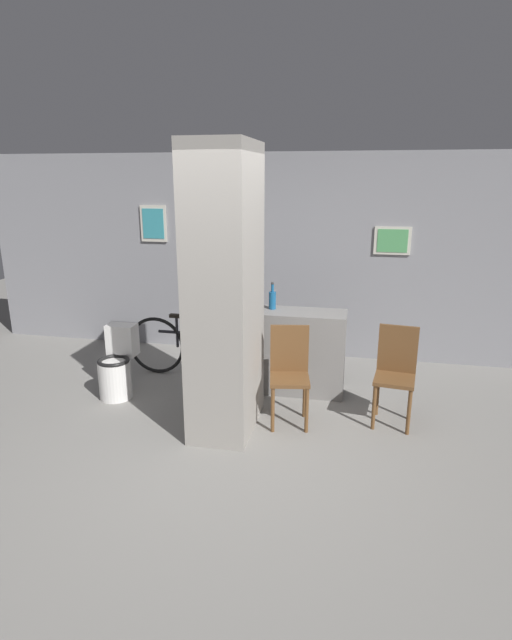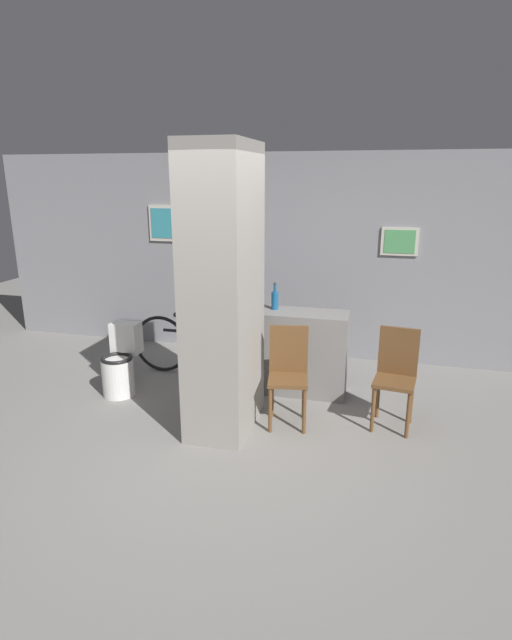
{
  "view_description": "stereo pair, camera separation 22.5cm",
  "coord_description": "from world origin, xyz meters",
  "px_view_note": "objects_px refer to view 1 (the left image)",
  "views": [
    {
      "loc": [
        1.1,
        -3.74,
        2.31
      ],
      "look_at": [
        0.15,
        0.86,
        0.95
      ],
      "focal_mm": 28.0,
      "sensor_mm": 36.0,
      "label": 1
    },
    {
      "loc": [
        1.32,
        -3.69,
        2.31
      ],
      "look_at": [
        0.15,
        0.86,
        0.95
      ],
      "focal_mm": 28.0,
      "sensor_mm": 36.0,
      "label": 2
    }
  ],
  "objects_px": {
    "chair_near_pillar": "(289,371)",
    "bottle_tall": "(272,299)",
    "bicycle": "(200,347)",
    "chair_by_doorway": "(395,371)",
    "toilet": "(117,367)"
  },
  "relations": [
    {
      "from": "chair_by_doorway",
      "to": "toilet",
      "type": "bearing_deg",
      "value": -173.04
    },
    {
      "from": "toilet",
      "to": "chair_by_doorway",
      "type": "distance_m",
      "value": 2.9
    },
    {
      "from": "bicycle",
      "to": "bottle_tall",
      "type": "xyz_separation_m",
      "value": [
        0.88,
        -0.12,
        0.66
      ]
    },
    {
      "from": "chair_near_pillar",
      "to": "bottle_tall",
      "type": "distance_m",
      "value": 0.98
    },
    {
      "from": "toilet",
      "to": "chair_near_pillar",
      "type": "bearing_deg",
      "value": -6.5
    },
    {
      "from": "bicycle",
      "to": "bottle_tall",
      "type": "relative_size",
      "value": 5.97
    },
    {
      "from": "chair_by_doorway",
      "to": "bottle_tall",
      "type": "bearing_deg",
      "value": 162.74
    },
    {
      "from": "toilet",
      "to": "bicycle",
      "type": "height_order",
      "value": "toilet"
    },
    {
      "from": "chair_near_pillar",
      "to": "bottle_tall",
      "type": "relative_size",
      "value": 3.15
    },
    {
      "from": "bicycle",
      "to": "toilet",
      "type": "bearing_deg",
      "value": -135.9
    },
    {
      "from": "toilet",
      "to": "chair_by_doorway",
      "type": "xyz_separation_m",
      "value": [
        2.9,
        -0.02,
        0.2
      ]
    },
    {
      "from": "toilet",
      "to": "chair_near_pillar",
      "type": "height_order",
      "value": "chair_near_pillar"
    },
    {
      "from": "bicycle",
      "to": "chair_by_doorway",
      "type": "bearing_deg",
      "value": -18.04
    },
    {
      "from": "toilet",
      "to": "bottle_tall",
      "type": "bearing_deg",
      "value": 19.8
    },
    {
      "from": "toilet",
      "to": "bottle_tall",
      "type": "relative_size",
      "value": 2.52
    }
  ]
}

